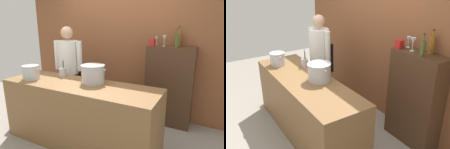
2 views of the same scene
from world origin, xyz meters
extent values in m
plane|color=gray|center=(0.00, 0.00, 0.00)|extent=(8.00, 8.00, 0.00)
cube|color=brown|center=(0.00, 1.40, 1.50)|extent=(4.40, 0.10, 3.00)
cube|color=brown|center=(0.00, 0.00, 0.45)|extent=(2.25, 0.70, 0.90)
cube|color=#472D1C|center=(0.98, 1.19, 0.67)|extent=(0.76, 0.32, 1.35)
cylinder|color=black|center=(-0.57, 0.62, 0.42)|extent=(0.14, 0.14, 0.84)
cylinder|color=black|center=(-0.77, 0.59, 0.42)|extent=(0.14, 0.14, 0.84)
cylinder|color=white|center=(-0.67, 0.61, 1.13)|extent=(0.34, 0.34, 0.58)
cube|color=black|center=(-0.71, 0.78, 0.89)|extent=(0.30, 0.07, 0.52)
cylinder|color=white|center=(-0.46, 0.64, 1.16)|extent=(0.09, 0.09, 0.52)
cylinder|color=white|center=(-0.89, 0.57, 1.16)|extent=(0.09, 0.09, 0.52)
sphere|color=tan|center=(-0.67, 0.61, 1.55)|extent=(0.21, 0.21, 0.21)
cylinder|color=#B7BABF|center=(0.15, 0.15, 1.02)|extent=(0.32, 0.32, 0.24)
cylinder|color=#B7BABF|center=(0.15, 0.15, 1.15)|extent=(0.33, 0.33, 0.01)
cube|color=#B7BABF|center=(-0.03, 0.15, 1.10)|extent=(0.04, 0.02, 0.02)
cube|color=#B7BABF|center=(0.32, 0.15, 1.10)|extent=(0.04, 0.02, 0.02)
cylinder|color=#B7BABF|center=(-0.77, -0.12, 1.00)|extent=(0.23, 0.23, 0.20)
cylinder|color=#B7BABF|center=(-0.77, -0.12, 1.10)|extent=(0.24, 0.24, 0.01)
cube|color=#B7BABF|center=(-0.90, -0.12, 1.06)|extent=(0.04, 0.02, 0.02)
cube|color=#B7BABF|center=(-0.63, -0.12, 1.06)|extent=(0.04, 0.02, 0.02)
cylinder|color=#B7BABF|center=(-0.46, 0.21, 0.97)|extent=(0.10, 0.10, 0.13)
cylinder|color=#B7BABF|center=(-0.46, 0.22, 1.06)|extent=(0.03, 0.02, 0.27)
cylinder|color=#262626|center=(-0.45, 0.22, 1.04)|extent=(0.04, 0.03, 0.23)
cylinder|color=#475123|center=(1.07, 1.10, 1.45)|extent=(0.06, 0.06, 0.20)
cylinder|color=#475123|center=(1.07, 1.10, 1.58)|extent=(0.02, 0.02, 0.08)
cylinder|color=black|center=(1.07, 1.10, 1.63)|extent=(0.02, 0.02, 0.01)
cylinder|color=#8C5919|center=(1.07, 1.27, 1.46)|extent=(0.07, 0.07, 0.23)
cylinder|color=#8C5919|center=(1.07, 1.27, 1.61)|extent=(0.03, 0.03, 0.07)
cylinder|color=black|center=(1.07, 1.27, 1.65)|extent=(0.03, 0.03, 0.01)
cylinder|color=silver|center=(0.71, 1.24, 1.35)|extent=(0.06, 0.06, 0.01)
cylinder|color=silver|center=(0.71, 1.24, 1.39)|extent=(0.01, 0.01, 0.07)
cone|color=silver|center=(0.71, 1.24, 1.46)|extent=(0.07, 0.07, 0.08)
cylinder|color=silver|center=(0.86, 1.16, 1.35)|extent=(0.06, 0.06, 0.01)
cylinder|color=silver|center=(0.86, 1.16, 1.40)|extent=(0.01, 0.01, 0.09)
cone|color=silver|center=(0.86, 1.16, 1.48)|extent=(0.07, 0.07, 0.09)
cube|color=red|center=(0.68, 1.11, 1.41)|extent=(0.09, 0.09, 0.12)
camera|label=1|loc=(1.57, -2.00, 1.68)|focal=30.79mm
camera|label=2|loc=(2.95, -1.36, 2.34)|focal=39.59mm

